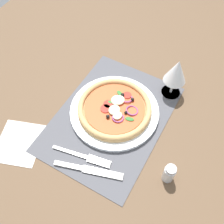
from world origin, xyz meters
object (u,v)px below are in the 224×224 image
Objects in this scene: pizza at (115,108)px; fork at (85,157)px; pepper_shaker at (169,173)px; knife at (89,170)px; plate at (115,111)px; napkin at (19,143)px; wine_glass at (176,72)px.

fork is (17.96, -0.10, -2.18)cm from pizza.
pepper_shaker is (11.74, 23.20, 0.45)cm from pizza.
fork is 4.29cm from knife.
knife is 22.10cm from pepper_shaker.
plate is 20.92cm from knife.
pepper_shaker is (-11.84, 43.05, 3.07)cm from napkin.
knife is at bearing 97.07° from napkin.
napkin is at bearing -40.10° from plate.
napkin is (5.62, -19.75, -0.44)cm from fork.
plate reaches higher than napkin.
pepper_shaker is (-8.98, 20.03, 2.60)cm from knife.
plate is 1.58× the size of fork.
napkin is (40.30, -32.24, -10.12)cm from wine_glass.
wine_glass is (-34.68, 12.50, 9.68)cm from fork.
pepper_shaker is at bearing 63.32° from plate.
knife is at bearing 8.71° from pizza.
knife is at bearing -13.83° from wine_glass.
pizza is 22.12cm from wine_glass.
pepper_shaker is (11.68, 23.25, 2.20)cm from plate.
plate reaches higher than knife.
pepper_shaker is at bearing 4.44° from fork.
pizza is 1.64× the size of napkin.
wine_glass reaches higher than fork.
pizza reaches higher than knife.
pizza is 1.57× the size of wine_glass.
wine_glass is at bearing 143.45° from plate.
wine_glass reaches higher than pepper_shaker.
fork is 1.25× the size of napkin.
wine_glass is (-16.72, 12.40, 7.49)cm from pizza.
wine_glass is at bearing 59.12° from knife.
pepper_shaker is at bearing 20.79° from wine_glass.
wine_glass is 2.22× the size of pepper_shaker.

